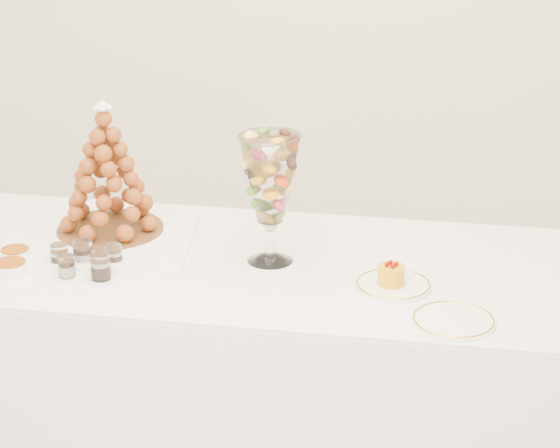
# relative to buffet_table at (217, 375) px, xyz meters

# --- Properties ---
(buffet_table) EXTENTS (2.12, 0.87, 0.80)m
(buffet_table) POSITION_rel_buffet_table_xyz_m (0.00, 0.00, 0.00)
(buffet_table) COLOR white
(buffet_table) RESTS_ON ground
(lace_tray) EXTENTS (0.62, 0.49, 0.02)m
(lace_tray) POSITION_rel_buffet_table_xyz_m (-0.38, 0.04, 0.41)
(lace_tray) COLOR white
(lace_tray) RESTS_ON buffet_table
(macaron_vase) EXTENTS (0.18, 0.18, 0.39)m
(macaron_vase) POSITION_rel_buffet_table_xyz_m (0.17, 0.02, 0.66)
(macaron_vase) COLOR white
(macaron_vase) RESTS_ON buffet_table
(cake_plate) EXTENTS (0.22, 0.22, 0.01)m
(cake_plate) POSITION_rel_buffet_table_xyz_m (0.54, -0.11, 0.41)
(cake_plate) COLOR white
(cake_plate) RESTS_ON buffet_table
(spare_plate) EXTENTS (0.22, 0.22, 0.01)m
(spare_plate) POSITION_rel_buffet_table_xyz_m (0.72, -0.30, 0.41)
(spare_plate) COLOR white
(spare_plate) RESTS_ON buffet_table
(verrine_a) EXTENTS (0.06, 0.06, 0.07)m
(verrine_a) POSITION_rel_buffet_table_xyz_m (-0.44, -0.13, 0.44)
(verrine_a) COLOR white
(verrine_a) RESTS_ON buffet_table
(verrine_b) EXTENTS (0.07, 0.07, 0.08)m
(verrine_b) POSITION_rel_buffet_table_xyz_m (-0.37, -0.11, 0.44)
(verrine_b) COLOR white
(verrine_b) RESTS_ON buffet_table
(verrine_c) EXTENTS (0.06, 0.06, 0.07)m
(verrine_c) POSITION_rel_buffet_table_xyz_m (-0.28, -0.10, 0.43)
(verrine_c) COLOR white
(verrine_c) RESTS_ON buffet_table
(verrine_d) EXTENTS (0.06, 0.06, 0.06)m
(verrine_d) POSITION_rel_buffet_table_xyz_m (-0.39, -0.19, 0.43)
(verrine_d) COLOR white
(verrine_d) RESTS_ON buffet_table
(verrine_e) EXTENTS (0.06, 0.06, 0.08)m
(verrine_e) POSITION_rel_buffet_table_xyz_m (-0.29, -0.19, 0.44)
(verrine_e) COLOR white
(verrine_e) RESTS_ON buffet_table
(ramekin_back) EXTENTS (0.09, 0.09, 0.03)m
(ramekin_back) POSITION_rel_buffet_table_xyz_m (-0.59, -0.10, 0.42)
(ramekin_back) COLOR white
(ramekin_back) RESTS_ON buffet_table
(ramekin_front) EXTENTS (0.10, 0.10, 0.03)m
(ramekin_front) POSITION_rel_buffet_table_xyz_m (-0.56, -0.19, 0.42)
(ramekin_front) COLOR white
(ramekin_front) RESTS_ON buffet_table
(croquembouche) EXTENTS (0.35, 0.35, 0.42)m
(croquembouche) POSITION_rel_buffet_table_xyz_m (-0.36, 0.13, 0.62)
(croquembouche) COLOR brown
(croquembouche) RESTS_ON lace_tray
(mousse_cake) EXTENTS (0.08, 0.08, 0.07)m
(mousse_cake) POSITION_rel_buffet_table_xyz_m (0.54, -0.11, 0.44)
(mousse_cake) COLOR orange
(mousse_cake) RESTS_ON cake_plate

